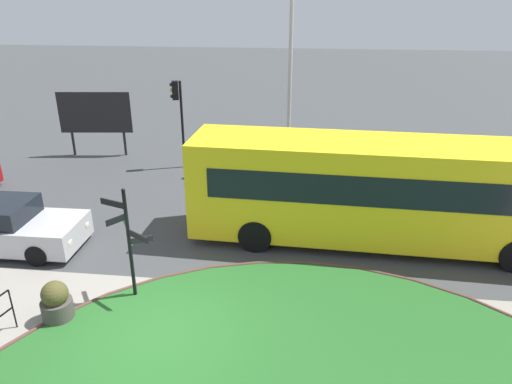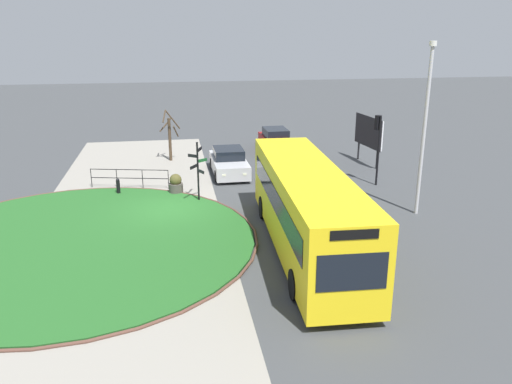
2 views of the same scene
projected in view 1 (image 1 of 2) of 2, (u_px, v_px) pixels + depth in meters
name	position (u px, v px, depth m)	size (l,w,h in m)	color
ground	(160.00, 338.00, 10.70)	(120.00, 120.00, 0.00)	#3D3F42
signpost_directional	(128.00, 237.00, 11.44)	(1.32, 0.92, 3.02)	black
bus_yellow	(382.00, 191.00, 14.15)	(11.55, 2.91, 3.22)	yellow
car_far_lane	(4.00, 227.00, 14.23)	(4.63, 1.99, 1.51)	#B7B7BC
traffic_light_near	(178.00, 105.00, 20.05)	(0.48, 0.32, 3.80)	black
lamppost_tall	(290.00, 74.00, 19.15)	(0.32, 0.32, 7.70)	#B7B7BC
billboard_left	(95.00, 114.00, 21.93)	(3.34, 0.52, 3.01)	black
planter_near_signpost	(56.00, 303.00, 11.08)	(0.73, 0.73, 1.06)	#47423D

